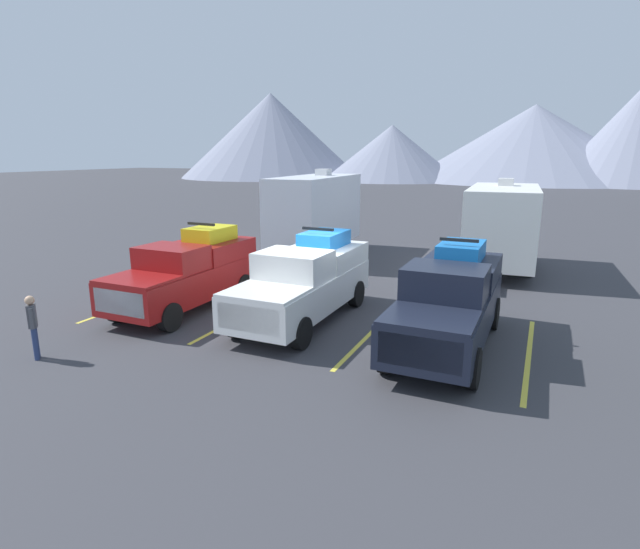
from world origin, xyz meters
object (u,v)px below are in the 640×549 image
Objects in this scene: pickup_truck_a at (188,271)px; person_a at (33,323)px; camper_trailer_b at (502,223)px; pickup_truck_c at (450,299)px; pickup_truck_b at (306,279)px; camper_trailer_a at (316,211)px.

pickup_truck_a is 3.42× the size of person_a.
person_a is (-0.68, -4.81, -0.27)m from pickup_truck_a.
camper_trailer_b reaches higher than pickup_truck_a.
pickup_truck_a is 12.59m from camper_trailer_b.
pickup_truck_c is at bearing 29.26° from person_a.
pickup_truck_b is 0.78× the size of camper_trailer_b.
pickup_truck_a is 9.20m from camper_trailer_a.
pickup_truck_a reaches higher than pickup_truck_b.
pickup_truck_c is at bearing 0.38° from pickup_truck_a.
camper_trailer_a is at bearing 112.90° from pickup_truck_b.
camper_trailer_b is 16.84m from person_a.
camper_trailer_b is at bearing 57.32° from person_a.
pickup_truck_c is 0.74× the size of camper_trailer_a.
pickup_truck_a is at bearing -91.03° from camper_trailer_a.
pickup_truck_a is 0.67× the size of camper_trailer_a.
camper_trailer_a is 1.07× the size of camper_trailer_b.
pickup_truck_b is 3.74× the size of person_a.
person_a is at bearing -93.45° from camper_trailer_a.
pickup_truck_a reaches higher than person_a.
camper_trailer_a reaches higher than pickup_truck_c.
camper_trailer_b is (4.59, 8.83, 0.79)m from pickup_truck_b.
pickup_truck_a is 8.00m from pickup_truck_c.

